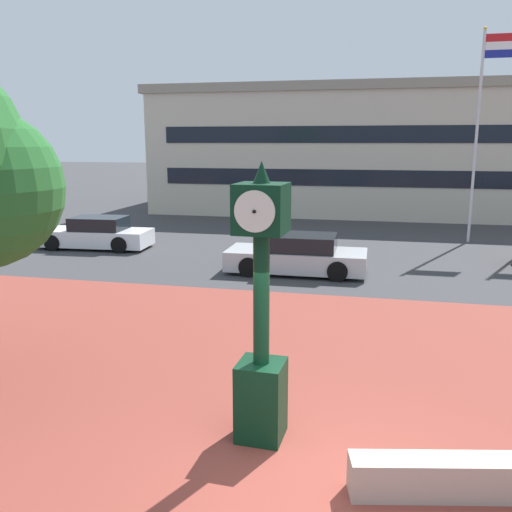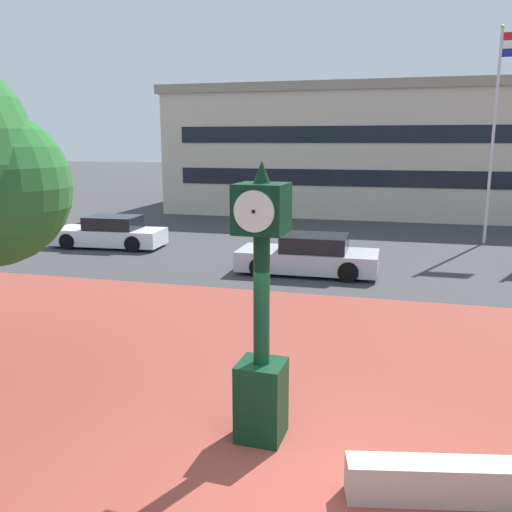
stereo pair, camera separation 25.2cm
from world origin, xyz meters
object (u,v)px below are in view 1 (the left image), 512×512
Objects in this scene: car_street_far at (96,234)px; civic_building at (378,150)px; street_clock at (261,323)px; car_street_mid at (298,256)px; flagpole_primary at (482,119)px.

civic_building is at bearing -35.85° from car_street_far.
street_clock is 29.98m from civic_building.
civic_building is at bearing 90.12° from street_clock.
car_street_far is 0.17× the size of civic_building.
civic_building reaches higher than street_clock.
car_street_far is at bearing -122.42° from civic_building.
car_street_mid is 8.97m from car_street_far.
flagpole_primary is at bearing 75.05° from street_clock.
car_street_far is 16.51m from flagpole_primary.
street_clock is at bearing -146.30° from car_street_far.
flagpole_primary is (5.54, 17.43, 3.39)m from street_clock.
car_street_far is (-8.63, 2.44, -0.00)m from car_street_mid.
civic_building reaches higher than car_street_mid.
street_clock is 0.15× the size of civic_building.
street_clock is 18.60m from flagpole_primary.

